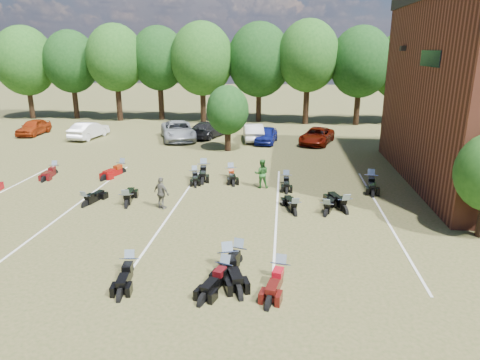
# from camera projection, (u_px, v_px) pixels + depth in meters

# --- Properties ---
(ground) EXTENTS (160.00, 160.00, 0.00)m
(ground) POSITION_uv_depth(u_px,v_px,m) (228.00, 235.00, 17.89)
(ground) COLOR brown
(ground) RESTS_ON ground
(car_0) EXTENTS (1.75, 4.12, 1.39)m
(car_0) POSITION_uv_depth(u_px,v_px,m) (34.00, 127.00, 38.66)
(car_0) COLOR #942C0D
(car_0) RESTS_ON ground
(car_1) EXTENTS (2.10, 4.50, 1.43)m
(car_1) POSITION_uv_depth(u_px,v_px,m) (89.00, 130.00, 37.09)
(car_1) COLOR silver
(car_1) RESTS_ON ground
(car_2) EXTENTS (4.35, 6.19, 1.57)m
(car_2) POSITION_uv_depth(u_px,v_px,m) (178.00, 131.00, 36.48)
(car_2) COLOR #9A9EA2
(car_2) RESTS_ON ground
(car_3) EXTENTS (3.41, 5.17, 1.39)m
(car_3) POSITION_uv_depth(u_px,v_px,m) (209.00, 129.00, 37.58)
(car_3) COLOR black
(car_3) RESTS_ON ground
(car_4) EXTENTS (1.99, 4.03, 1.32)m
(car_4) POSITION_uv_depth(u_px,v_px,m) (266.00, 135.00, 35.27)
(car_4) COLOR navy
(car_4) RESTS_ON ground
(car_5) EXTENTS (2.18, 4.60, 1.46)m
(car_5) POSITION_uv_depth(u_px,v_px,m) (253.00, 132.00, 36.23)
(car_5) COLOR #AAA9A5
(car_5) RESTS_ON ground
(car_6) EXTENTS (3.44, 5.09, 1.29)m
(car_6) POSITION_uv_depth(u_px,v_px,m) (317.00, 136.00, 34.98)
(car_6) COLOR #5C0F05
(car_6) RESTS_ON ground
(car_7) EXTENTS (2.63, 5.31, 1.48)m
(car_7) POSITION_uv_depth(u_px,v_px,m) (442.00, 134.00, 35.41)
(car_7) COLOR #35363A
(car_7) RESTS_ON ground
(person_green) EXTENTS (0.84, 0.67, 1.63)m
(person_green) POSITION_uv_depth(u_px,v_px,m) (262.00, 174.00, 23.80)
(person_green) COLOR #265F23
(person_green) RESTS_ON ground
(person_grey) EXTENTS (1.00, 0.80, 1.59)m
(person_grey) POSITION_uv_depth(u_px,v_px,m) (161.00, 193.00, 20.65)
(person_grey) COLOR #58564C
(person_grey) RESTS_ON ground
(motorcycle_2) EXTENTS (0.96, 2.19, 1.18)m
(motorcycle_2) POSITION_uv_depth(u_px,v_px,m) (130.00, 274.00, 14.83)
(motorcycle_2) COLOR black
(motorcycle_2) RESTS_ON ground
(motorcycle_3) EXTENTS (1.54, 2.58, 1.37)m
(motorcycle_3) POSITION_uv_depth(u_px,v_px,m) (228.00, 269.00, 15.14)
(motorcycle_3) COLOR black
(motorcycle_3) RESTS_ON ground
(motorcycle_4) EXTENTS (1.35, 2.45, 1.30)m
(motorcycle_4) POSITION_uv_depth(u_px,v_px,m) (238.00, 264.00, 15.52)
(motorcycle_4) COLOR black
(motorcycle_4) RESTS_ON ground
(motorcycle_5) EXTENTS (1.30, 2.25, 1.20)m
(motorcycle_5) POSITION_uv_depth(u_px,v_px,m) (224.00, 279.00, 14.47)
(motorcycle_5) COLOR black
(motorcycle_5) RESTS_ON ground
(motorcycle_6) EXTENTS (1.14, 2.34, 1.25)m
(motorcycle_6) POSITION_uv_depth(u_px,v_px,m) (280.00, 280.00, 14.42)
(motorcycle_6) COLOR #400C09
(motorcycle_6) RESTS_ON ground
(motorcycle_9) EXTENTS (1.08, 2.11, 1.13)m
(motorcycle_9) POSITION_uv_depth(u_px,v_px,m) (86.00, 206.00, 21.19)
(motorcycle_9) COLOR black
(motorcycle_9) RESTS_ON ground
(motorcycle_10) EXTENTS (1.14, 2.40, 1.29)m
(motorcycle_10) POSITION_uv_depth(u_px,v_px,m) (127.00, 207.00, 21.14)
(motorcycle_10) COLOR black
(motorcycle_10) RESTS_ON ground
(motorcycle_11) EXTENTS (1.17, 2.25, 1.20)m
(motorcycle_11) POSITION_uv_depth(u_px,v_px,m) (294.00, 214.00, 20.14)
(motorcycle_11) COLOR black
(motorcycle_11) RESTS_ON ground
(motorcycle_12) EXTENTS (1.47, 2.52, 1.34)m
(motorcycle_12) POSITION_uv_depth(u_px,v_px,m) (344.00, 212.00, 20.38)
(motorcycle_12) COLOR black
(motorcycle_12) RESTS_ON ground
(motorcycle_13) EXTENTS (1.27, 2.22, 1.18)m
(motorcycle_13) POSITION_uv_depth(u_px,v_px,m) (326.00, 215.00, 20.03)
(motorcycle_13) COLOR black
(motorcycle_13) RESTS_ON ground
(motorcycle_14) EXTENTS (0.84, 2.15, 1.17)m
(motorcycle_14) POSITION_uv_depth(u_px,v_px,m) (55.00, 174.00, 26.60)
(motorcycle_14) COLOR #4C0A0D
(motorcycle_14) RESTS_ON ground
(motorcycle_15) EXTENTS (1.39, 2.43, 1.29)m
(motorcycle_15) POSITION_uv_depth(u_px,v_px,m) (122.00, 173.00, 26.86)
(motorcycle_15) COLOR maroon
(motorcycle_15) RESTS_ON ground
(motorcycle_16) EXTENTS (1.15, 2.61, 1.41)m
(motorcycle_16) POSITION_uv_depth(u_px,v_px,m) (204.00, 175.00, 26.51)
(motorcycle_16) COLOR black
(motorcycle_16) RESTS_ON ground
(motorcycle_17) EXTENTS (1.15, 2.32, 1.24)m
(motorcycle_17) POSITION_uv_depth(u_px,v_px,m) (231.00, 177.00, 25.94)
(motorcycle_17) COLOR black
(motorcycle_17) RESTS_ON ground
(motorcycle_18) EXTENTS (1.09, 2.12, 1.13)m
(motorcycle_18) POSITION_uv_depth(u_px,v_px,m) (195.00, 179.00, 25.58)
(motorcycle_18) COLOR black
(motorcycle_18) RESTS_ON ground
(motorcycle_19) EXTENTS (0.71, 2.10, 1.16)m
(motorcycle_19) POSITION_uv_depth(u_px,v_px,m) (286.00, 185.00, 24.56)
(motorcycle_19) COLOR black
(motorcycle_19) RESTS_ON ground
(motorcycle_20) EXTENTS (1.04, 2.49, 1.35)m
(motorcycle_20) POSITION_uv_depth(u_px,v_px,m) (370.00, 186.00, 24.27)
(motorcycle_20) COLOR black
(motorcycle_20) RESTS_ON ground
(tree_line) EXTENTS (56.00, 6.00, 9.79)m
(tree_line) POSITION_uv_depth(u_px,v_px,m) (254.00, 61.00, 43.71)
(tree_line) COLOR black
(tree_line) RESTS_ON ground
(young_tree_midfield) EXTENTS (3.20, 3.20, 4.70)m
(young_tree_midfield) POSITION_uv_depth(u_px,v_px,m) (228.00, 110.00, 31.92)
(young_tree_midfield) COLOR black
(young_tree_midfield) RESTS_ON ground
(parking_lines) EXTENTS (20.10, 14.00, 0.01)m
(parking_lines) POSITION_uv_depth(u_px,v_px,m) (175.00, 207.00, 21.04)
(parking_lines) COLOR silver
(parking_lines) RESTS_ON ground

